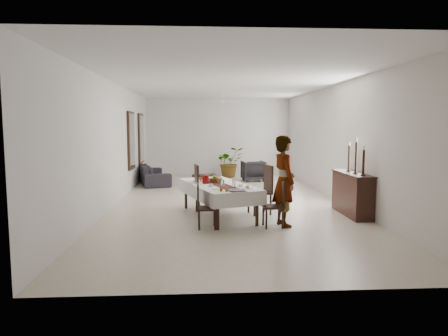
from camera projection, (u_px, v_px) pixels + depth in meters
The scene contains 87 objects.
floor at pixel (228, 202), 10.92m from camera, with size 6.00×12.00×0.00m, color beige.
ceiling at pixel (228, 83), 10.59m from camera, with size 6.00×12.00×0.02m, color white.
wall_back at pixel (218, 137), 16.71m from camera, with size 6.00×0.02×3.20m, color silver.
wall_front at pixel (262, 164), 4.80m from camera, with size 6.00×0.02×3.20m, color silver.
wall_left at pixel (115, 143), 10.58m from camera, with size 0.02×12.00×3.20m, color silver.
wall_right at pixel (337, 143), 10.93m from camera, with size 0.02×12.00×3.20m, color silver.
dining_table_top at pixel (218, 185), 9.07m from camera, with size 0.99×2.37×0.05m, color black.
table_leg_fl at pixel (218, 213), 7.91m from camera, with size 0.07×0.07×0.69m, color black.
table_leg_fr at pixel (257, 209), 8.23m from camera, with size 0.07×0.07×0.69m, color black.
table_leg_bl at pixel (186, 195), 9.99m from camera, with size 0.07×0.07×0.69m, color black.
table_leg_br at pixel (218, 193), 10.31m from camera, with size 0.07×0.07×0.69m, color black.
tablecloth_top at pixel (218, 184), 9.07m from camera, with size 1.16×2.55×0.01m, color white.
tablecloth_drape_left at pixel (194, 192), 8.87m from camera, with size 0.01×2.55×0.30m, color silver.
tablecloth_drape_right at pixel (241, 189), 9.30m from camera, with size 0.01×2.55×0.30m, color silver.
tablecloth_drape_near at pixel (241, 200), 7.91m from camera, with size 1.16×0.01×0.30m, color white.
tablecloth_drape_far at pixel (201, 183), 10.26m from camera, with size 1.16×0.01×0.30m, color white.
table_runner at pixel (218, 184), 9.07m from camera, with size 0.35×2.47×0.00m, color #5B221A.
red_pitcher at pixel (206, 179), 9.10m from camera, with size 0.15×0.15×0.20m, color maroon.
pitcher_handle at pixel (202, 179), 9.07m from camera, with size 0.12×0.12×0.02m, color maroon.
wine_glass_near at pixel (234, 184), 8.51m from camera, with size 0.07×0.07×0.17m, color silver.
wine_glass_mid at pixel (223, 184), 8.52m from camera, with size 0.07×0.07×0.17m, color white.
wine_glass_far at pixel (219, 180), 9.12m from camera, with size 0.07×0.07×0.17m, color white.
teacup_right at pixel (241, 185), 8.63m from camera, with size 0.09×0.09×0.06m, color silver.
saucer_right at pixel (241, 187), 8.63m from camera, with size 0.15×0.15×0.01m, color silver.
teacup_left at pixel (211, 185), 8.64m from camera, with size 0.09×0.09×0.06m, color silver.
saucer_left at pixel (211, 186), 8.64m from camera, with size 0.15×0.15×0.01m, color silver.
plate_near_right at pixel (248, 188), 8.37m from camera, with size 0.24×0.24×0.01m, color white.
bread_near_right at pixel (248, 187), 8.36m from camera, with size 0.09×0.09×0.09m, color tan.
plate_near_left at pixel (217, 189), 8.27m from camera, with size 0.24×0.24×0.01m, color white.
plate_far_left at pixel (197, 181), 9.45m from camera, with size 0.24×0.24×0.01m, color silver.
serving_tray at pixel (236, 190), 8.11m from camera, with size 0.36×0.36×0.02m, color #424247.
jam_jar_a at pixel (227, 190), 8.00m from camera, with size 0.06×0.06×0.07m, color brown.
jam_jar_b at pixel (221, 190), 8.02m from camera, with size 0.06×0.06×0.07m, color brown.
fruit_basket at pixel (216, 180), 9.31m from camera, with size 0.30×0.30×0.10m, color brown.
fruit_red at pixel (217, 177), 9.33m from camera, with size 0.09×0.09×0.09m, color maroon.
fruit_green at pixel (214, 177), 9.31m from camera, with size 0.08×0.08×0.08m, color olive.
fruit_yellow at pixel (217, 177), 9.26m from camera, with size 0.08×0.08×0.08m, color gold.
chair_right_near_seat at pixel (273, 207), 8.13m from camera, with size 0.40×0.40×0.05m, color black.
chair_right_near_leg_fl at pixel (283, 219), 8.01m from camera, with size 0.04×0.04×0.40m, color black.
chair_right_near_leg_fr at pixel (279, 215), 8.34m from camera, with size 0.04×0.04×0.40m, color black.
chair_right_near_leg_bl at pixel (266, 219), 7.98m from camera, with size 0.04×0.04×0.40m, color black.
chair_right_near_leg_br at pixel (263, 216), 8.30m from camera, with size 0.04×0.04×0.40m, color black.
chair_right_near_back at pixel (282, 193), 8.12m from camera, with size 0.40×0.04×0.51m, color black.
chair_right_far_seat at pixel (260, 192), 9.35m from camera, with size 0.49×0.49×0.06m, color black.
chair_right_far_leg_fl at pixel (271, 205), 9.24m from camera, with size 0.05×0.05×0.48m, color black.
chair_right_far_leg_fr at pixel (264, 202), 9.62m from camera, with size 0.05×0.05×0.48m, color black.
chair_right_far_leg_bl at pixel (254, 206), 9.13m from camera, with size 0.05×0.05×0.48m, color black.
chair_right_far_leg_br at pixel (249, 203), 9.51m from camera, with size 0.05×0.05×0.48m, color black.
chair_right_far_back at pixel (268, 178), 9.38m from camera, with size 0.49×0.04×0.62m, color black.
chair_left_near_seat at pixel (207, 208), 8.04m from camera, with size 0.39×0.39×0.04m, color black.
chair_left_near_leg_fl at pixel (199, 217), 8.21m from camera, with size 0.04×0.04×0.39m, color black.
chair_left_near_leg_fr at pixel (199, 221), 7.90m from camera, with size 0.04×0.04×0.39m, color black.
chair_left_near_leg_bl at pixel (214, 217), 8.24m from camera, with size 0.04×0.04×0.39m, color black.
chair_left_near_leg_br at pixel (215, 220), 7.92m from camera, with size 0.04×0.04×0.39m, color black.
chair_left_near_back at pixel (198, 195), 8.00m from camera, with size 0.39×0.04×0.50m, color black.
chair_left_far_seat at pixel (206, 192), 9.41m from camera, with size 0.49×0.49×0.06m, color black.
chair_left_far_leg_fl at pixel (197, 202), 9.59m from camera, with size 0.05×0.05×0.49m, color black.
chair_left_far_leg_fr at pixel (199, 205), 9.20m from camera, with size 0.05×0.05×0.49m, color black.
chair_left_far_leg_bl at pixel (213, 201), 9.67m from camera, with size 0.05×0.05×0.49m, color black.
chair_left_far_leg_br at pixel (216, 204), 9.28m from camera, with size 0.05×0.05×0.49m, color black.
chair_left_far_back at pixel (197, 178), 9.33m from camera, with size 0.49×0.04×0.63m, color black.
woman at pixel (284, 181), 8.19m from camera, with size 0.68×0.45×1.87m, color #94969C.
sideboard_body at pixel (352, 194), 9.28m from camera, with size 0.42×1.59×0.95m, color black.
sideboard_top at pixel (353, 173), 9.23m from camera, with size 0.47×1.65×0.03m, color black.
candlestick_near_base at pixel (363, 175), 8.65m from camera, with size 0.11×0.11×0.03m, color black.
candlestick_near_shaft at pixel (363, 162), 8.62m from camera, with size 0.05×0.05×0.53m, color black.
candlestick_near_candle at pixel (364, 148), 8.59m from camera, with size 0.04×0.04×0.08m, color white.
candlestick_mid_base at pixel (355, 173), 9.07m from camera, with size 0.11×0.11×0.03m, color black.
candlestick_mid_shaft at pixel (356, 157), 9.03m from camera, with size 0.05×0.05×0.69m, color black.
candlestick_mid_candle at pixel (357, 140), 8.99m from camera, with size 0.04×0.04×0.08m, color white.
candlestick_far_base at pixel (349, 171), 9.49m from camera, with size 0.11×0.11×0.03m, color black.
candlestick_far_shaft at pixel (349, 158), 9.46m from camera, with size 0.05×0.05×0.58m, color black.
candlestick_far_candle at pixel (350, 144), 9.42m from camera, with size 0.04×0.04×0.08m, color beige.
sofa at pixel (154, 174), 14.28m from camera, with size 2.30×0.90×0.67m, color #272429.
armchair at pixel (253, 171), 15.03m from camera, with size 0.82×0.84×0.77m, color #242226.
coffee_table at pixel (205, 180), 14.10m from camera, with size 0.80×0.53×0.36m, color black.
potted_plant at pixel (229, 162), 16.16m from camera, with size 1.09×0.95×1.22m, color #366026.
mirror_frame_near at pixel (131, 141), 12.77m from camera, with size 0.06×1.05×1.85m, color black.
mirror_glass_near at pixel (132, 141), 12.77m from camera, with size 0.01×0.90×1.70m, color silver.
mirror_frame_far at pixel (141, 139), 14.85m from camera, with size 0.06×1.05×1.85m, color black.
mirror_glass_far at pixel (142, 139), 14.86m from camera, with size 0.01×0.90×1.70m, color silver.
fan_rod at pixel (222, 95), 13.58m from camera, with size 0.04×0.04×0.20m, color white.
fan_hub at pixel (222, 101), 13.60m from camera, with size 0.16×0.16×0.08m, color white.
fan_blade_n at pixel (222, 102), 13.94m from camera, with size 0.10×0.55×0.01m, color white.
fan_blade_s at pixel (223, 101), 13.25m from camera, with size 0.10×0.55×0.01m, color white.
fan_blade_e at pixel (232, 101), 13.62m from camera, with size 0.55×0.10×0.01m, color white.
fan_blade_w at pixel (212, 101), 13.58m from camera, with size 0.55×0.10×0.01m, color silver.
Camera 1 is at (-0.73, -10.74, 2.06)m, focal length 32.00 mm.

